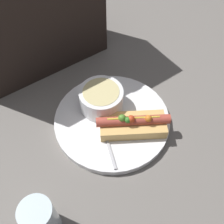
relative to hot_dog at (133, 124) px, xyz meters
name	(u,v)px	position (x,y,z in m)	size (l,w,h in m)	color
ground_plane	(112,122)	(-0.02, 0.05, -0.04)	(4.00, 4.00, 0.00)	slate
dinner_plate	(112,120)	(-0.02, 0.05, -0.03)	(0.29, 0.29, 0.02)	white
hot_dog	(133,124)	(0.00, 0.00, 0.00)	(0.17, 0.14, 0.06)	#DBAD60
soup_bowl	(100,99)	(-0.03, 0.10, 0.01)	(0.11, 0.11, 0.06)	white
spoon	(102,123)	(-0.05, 0.05, -0.02)	(0.07, 0.16, 0.01)	#B7B7BC
drinking_glass	(41,219)	(-0.28, -0.08, 0.02)	(0.06, 0.06, 0.11)	silver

